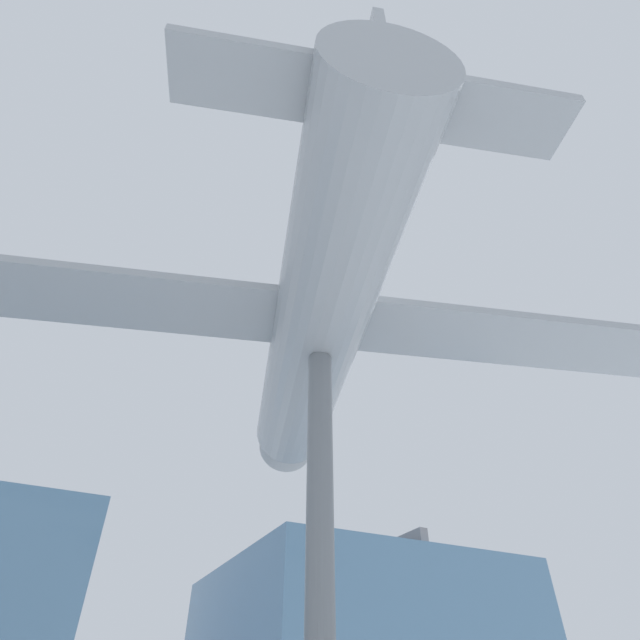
{
  "coord_description": "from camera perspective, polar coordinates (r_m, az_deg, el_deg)",
  "views": [
    {
      "loc": [
        -3.87,
        -7.88,
        1.96
      ],
      "look_at": [
        0.0,
        0.0,
        8.82
      ],
      "focal_mm": 28.0,
      "sensor_mm": 36.0,
      "label": 1
    }
  ],
  "objects": [
    {
      "name": "suspended_airplane",
      "position": [
        11.34,
        -0.2,
        -0.71
      ],
      "size": [
        18.3,
        13.24,
        2.99
      ],
      "rotation": [
        0.0,
        0.0,
        -0.29
      ],
      "color": "#93999E",
      "rests_on": "support_pylon_central"
    },
    {
      "name": "support_pylon_central",
      "position": [
        9.0,
        0.0,
        -25.56
      ],
      "size": [
        0.48,
        0.48,
        7.79
      ],
      "color": "slate",
      "rests_on": "ground_plane"
    }
  ]
}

